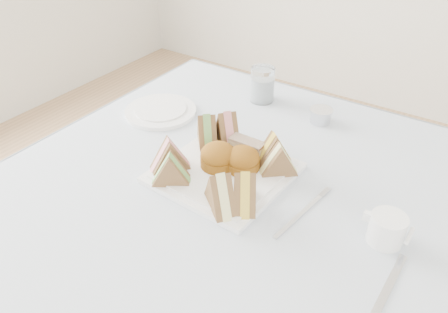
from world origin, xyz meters
The scene contains 20 objects.
table centered at (0.00, 0.00, 0.37)m, with size 0.90×0.90×0.74m, color brown.
tablecloth centered at (0.00, 0.00, 0.74)m, with size 1.02×1.02×0.01m, color white.
serving_plate centered at (-0.05, 0.01, 0.75)m, with size 0.27×0.27×0.01m, color white.
sandwich_fl_a centered at (-0.15, -0.05, 0.80)m, with size 0.09×0.04×0.08m, color brown, non-canonical shape.
sandwich_fl_b centered at (-0.12, -0.08, 0.79)m, with size 0.08×0.04×0.07m, color brown, non-canonical shape.
sandwich_fr_a centered at (0.05, -0.06, 0.80)m, with size 0.09×0.04×0.08m, color brown, non-canonical shape.
sandwich_fr_b centered at (0.01, -0.09, 0.80)m, with size 0.09×0.04×0.08m, color brown, non-canonical shape.
sandwich_bl_a centered at (-0.14, 0.08, 0.80)m, with size 0.09×0.04×0.08m, color brown, non-canonical shape.
sandwich_bl_b centered at (-0.11, 0.12, 0.80)m, with size 0.09×0.04×0.08m, color brown, non-canonical shape.
sandwich_br_a centered at (0.06, 0.07, 0.80)m, with size 0.08×0.04×0.07m, color brown, non-canonical shape.
sandwich_br_b centered at (0.02, 0.11, 0.79)m, with size 0.08×0.04×0.07m, color brown, non-canonical shape.
scone_left centered at (-0.06, 0.02, 0.79)m, with size 0.08×0.08×0.06m, color #8E561A.
scone_right centered at (-0.02, 0.04, 0.78)m, with size 0.08×0.08×0.05m, color #8E561A.
pastry_slice centered at (-0.04, 0.09, 0.78)m, with size 0.08×0.03×0.04m, color tan.
side_plate centered at (-0.35, 0.15, 0.75)m, with size 0.20×0.20×0.01m, color white.
water_glass centered at (-0.15, 0.37, 0.80)m, with size 0.07×0.07×0.10m, color white.
tea_strainer centered at (0.04, 0.35, 0.76)m, with size 0.06×0.06×0.03m, color silver.
knife centered at (0.35, -0.10, 0.75)m, with size 0.01×0.17×0.00m, color silver.
fork centered at (0.15, -0.02, 0.75)m, with size 0.01×0.16×0.00m, color silver.
creamer_jug centered at (0.31, 0.01, 0.78)m, with size 0.07×0.07×0.06m, color white.
Camera 1 is at (0.39, -0.64, 1.34)m, focal length 35.00 mm.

